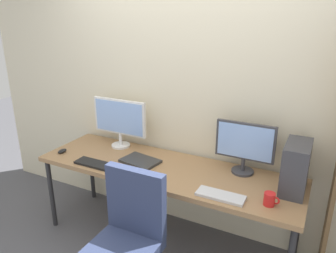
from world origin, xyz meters
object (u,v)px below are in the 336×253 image
monitor_left (120,120)px  computer_mouse (62,151)px  pc_tower (296,167)px  keyboard_left (95,164)px  laptop_closed (140,161)px  coffee_mug (270,199)px  desk (165,173)px  monitor_right (245,145)px  keyboard_right (221,196)px

monitor_left → computer_mouse: 0.60m
computer_mouse → pc_tower: bearing=7.5°
keyboard_left → laptop_closed: bearing=34.5°
laptop_closed → coffee_mug: 1.14m
keyboard_left → computer_mouse: size_ratio=3.75×
desk → computer_mouse: size_ratio=23.33×
monitor_left → monitor_right: size_ratio=1.20×
keyboard_left → laptop_closed: laptop_closed is taller
monitor_right → keyboard_left: monitor_right is taller
desk → computer_mouse: 1.01m
pc_tower → laptop_closed: (-1.24, -0.11, -0.17)m
computer_mouse → laptop_closed: computer_mouse is taller
pc_tower → computer_mouse: pc_tower is taller
monitor_left → keyboard_right: size_ratio=1.65×
desk → pc_tower: bearing=5.7°
monitor_left → laptop_closed: monitor_left is taller
computer_mouse → laptop_closed: bearing=11.5°
monitor_left → keyboard_left: size_ratio=1.57×
pc_tower → monitor_right: bearing=164.3°
monitor_right → computer_mouse: monitor_right is taller
coffee_mug → keyboard_right: bearing=-170.9°
desk → keyboard_left: keyboard_left is taller
computer_mouse → coffee_mug: size_ratio=0.91×
computer_mouse → coffee_mug: (1.88, -0.01, 0.03)m
monitor_left → laptop_closed: size_ratio=1.76×
monitor_left → keyboard_left: monitor_left is taller
monitor_left → computer_mouse: (-0.40, -0.38, -0.25)m
keyboard_left → coffee_mug: coffee_mug is taller
monitor_right → pc_tower: 0.42m
monitor_left → keyboard_left: (0.04, -0.44, -0.26)m
desk → laptop_closed: size_ratio=7.00×
monitor_left → pc_tower: 1.61m
pc_tower → computer_mouse: (-2.00, -0.26, -0.17)m
monitor_right → coffee_mug: monitor_right is taller
computer_mouse → laptop_closed: (0.76, 0.15, -0.00)m
monitor_left → keyboard_left: bearing=-84.8°
computer_mouse → coffee_mug: bearing=-0.4°
monitor_left → keyboard_right: 1.27m
desk → computer_mouse: bearing=-170.6°
pc_tower → keyboard_right: bearing=-143.1°
desk → coffee_mug: bearing=-11.4°
monitor_left → monitor_right: monitor_left is taller
keyboard_right → laptop_closed: (-0.80, 0.22, 0.00)m
pc_tower → monitor_left: bearing=176.0°
pc_tower → keyboard_left: size_ratio=1.02×
pc_tower → keyboard_right: size_ratio=1.07×
desk → keyboard_right: 0.61m
pc_tower → coffee_mug: (-0.12, -0.28, -0.14)m
keyboard_left → coffee_mug: 1.45m
desk → coffee_mug: coffee_mug is taller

